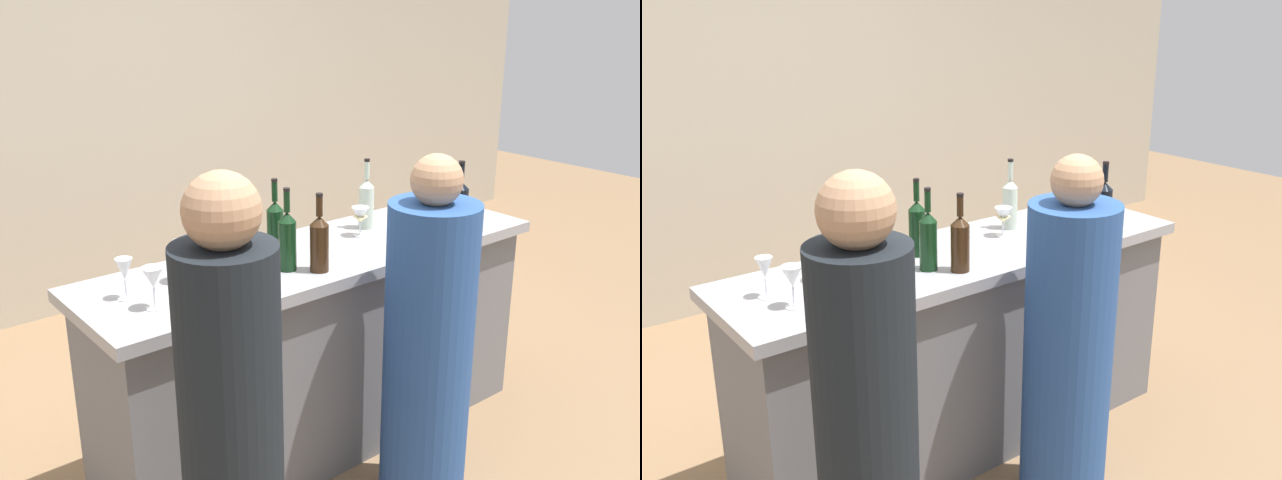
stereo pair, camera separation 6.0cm
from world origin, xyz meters
TOP-DOWN VIEW (x-y plane):
  - ground_plane at (0.00, 0.00)m, footprint 12.00×12.00m
  - back_wall at (0.00, 2.20)m, footprint 8.00×0.10m
  - bar_counter at (0.00, 0.00)m, footprint 2.13×0.62m
  - wine_bottle_leftmost_amber_brown at (-0.48, 0.05)m, footprint 0.07×0.07m
  - wine_bottle_second_left_dark_green at (-0.24, -0.09)m, footprint 0.07×0.07m
  - wine_bottle_center_dark_green at (-0.18, 0.08)m, footprint 0.07×0.07m
  - wine_bottle_second_right_amber_brown at (-0.15, -0.18)m, footprint 0.08×0.08m
  - wine_bottle_rightmost_clear_pale at (0.37, 0.12)m, footprint 0.07×0.07m
  - wine_bottle_far_right_near_black at (0.70, -0.16)m, footprint 0.08×0.08m
  - wine_glass_near_left at (-0.83, -0.10)m, footprint 0.08×0.08m
  - wine_glass_near_center at (0.73, -0.07)m, footprint 0.07×0.07m
  - wine_glass_near_right at (0.53, -0.01)m, footprint 0.08×0.08m
  - wine_glass_far_left at (-0.87, 0.04)m, footprint 0.07×0.07m
  - wine_glass_far_center at (0.27, 0.05)m, footprint 0.08×0.08m
  - wine_glass_far_right at (-0.36, 0.08)m, footprint 0.06×0.06m
  - water_pitcher at (-0.62, 0.05)m, footprint 0.09×0.09m
  - person_left_guest at (0.09, -0.57)m, footprint 0.35×0.35m
  - person_center_guest at (-0.86, -0.64)m, footprint 0.38×0.38m

SIDE VIEW (x-z plane):
  - ground_plane at x=0.00m, z-range 0.00..0.00m
  - bar_counter at x=0.00m, z-range 0.00..0.94m
  - person_left_guest at x=0.09m, z-range -0.06..1.39m
  - person_center_guest at x=-0.86m, z-range -0.05..1.49m
  - water_pitcher at x=-0.62m, z-range 0.94..1.10m
  - wine_glass_far_center at x=0.27m, z-range 0.96..1.10m
  - wine_glass_near_center at x=0.73m, z-range 0.97..1.12m
  - wine_glass_far_left at x=-0.87m, z-range 0.97..1.12m
  - wine_glass_near_left at x=-0.83m, z-range 0.97..1.13m
  - wine_glass_near_right at x=0.53m, z-range 0.97..1.13m
  - wine_glass_far_right at x=-0.36m, z-range 0.97..1.13m
  - wine_bottle_second_right_amber_brown at x=-0.15m, z-range 0.90..1.22m
  - wine_bottle_far_right_near_black at x=0.70m, z-range 0.90..1.22m
  - wine_bottle_leftmost_amber_brown at x=-0.48m, z-range 0.90..1.23m
  - wine_bottle_rightmost_clear_pale at x=0.37m, z-range 0.90..1.23m
  - wine_bottle_center_dark_green at x=-0.18m, z-range 0.90..1.23m
  - wine_bottle_second_left_dark_green at x=-0.24m, z-range 0.90..1.24m
  - back_wall at x=0.00m, z-range 0.00..2.80m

